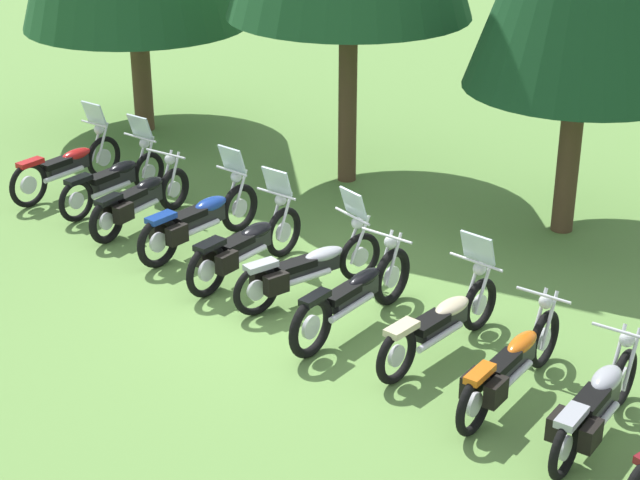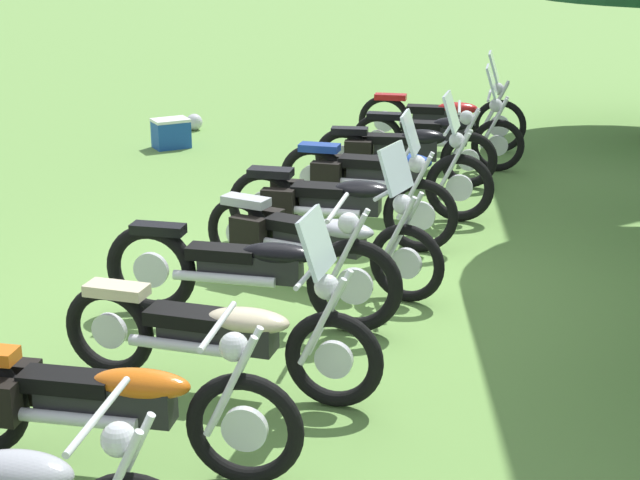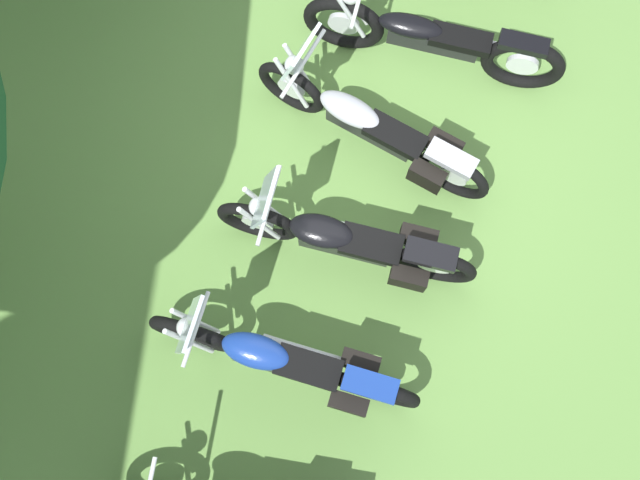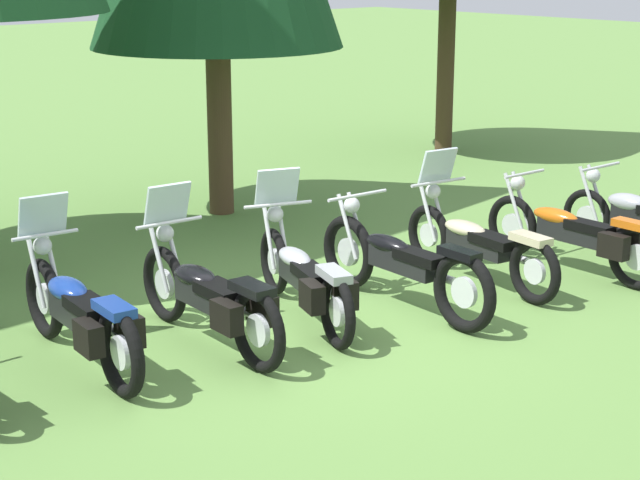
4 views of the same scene
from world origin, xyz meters
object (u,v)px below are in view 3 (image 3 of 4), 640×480
object	(u,v)px
motorcycle_4	(349,241)
motorcycle_6	(432,40)
motorcycle_3	(286,361)
motorcycle_5	(376,128)

from	to	relation	value
motorcycle_4	motorcycle_6	xyz separation A→B (m)	(2.03, -0.41, -0.02)
motorcycle_3	motorcycle_4	xyz separation A→B (m)	(1.11, -0.34, -0.00)
motorcycle_3	motorcycle_4	bearing A→B (deg)	-100.87
motorcycle_4	motorcycle_6	world-z (taller)	motorcycle_4
motorcycle_3	motorcycle_4	distance (m)	1.15
motorcycle_3	motorcycle_5	bearing A→B (deg)	-94.00
motorcycle_5	motorcycle_6	world-z (taller)	motorcycle_5
motorcycle_6	motorcycle_5	bearing A→B (deg)	72.89
motorcycle_4	motorcycle_6	size ratio (longest dim) A/B	0.94
motorcycle_3	motorcycle_5	xyz separation A→B (m)	(2.18, -0.38, -0.03)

